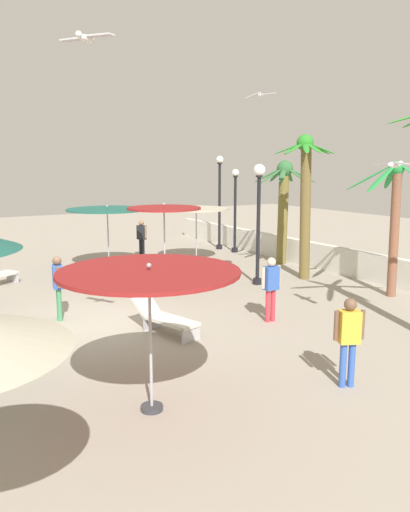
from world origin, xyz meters
name	(u,v)px	position (x,y,z in m)	size (l,w,h in m)	color
ground_plane	(88,324)	(0.00, 0.00, 0.00)	(56.00, 56.00, 0.00)	#9E9384
boundary_wall	(362,265)	(0.00, 9.72, 0.48)	(25.20, 0.30, 0.96)	silver
patio_umbrella_0	(196,211)	(-5.40, 6.21, 2.08)	(2.57, 2.57, 2.30)	#333338
patio_umbrella_1	(107,211)	(-5.95, 2.74, 2.22)	(2.97, 2.97, 2.43)	#333338
patio_umbrella_3	(149,276)	(4.89, -0.51, 2.23)	(2.83, 2.83, 2.43)	#333338
patio_umbrella_4	(164,213)	(-2.07, 3.17, 2.45)	(2.27, 2.27, 2.75)	#333338
palm_tree_0	(305,190)	(-1.18, 8.06, 3.05)	(2.05, 2.05, 4.91)	brown
palm_tree_1	(395,211)	(2.01, 8.70, 2.57)	(2.57, 2.69, 4.01)	brown
palm_tree_3	(284,199)	(-3.56, 9.10, 2.57)	(2.41, 2.42, 4.06)	brown
lamp_post_1	(259,209)	(-1.23, 6.15, 2.50)	(0.39, 0.39, 3.93)	black
lamp_post_2	(235,206)	(-6.72, 8.96, 2.09)	(0.32, 0.32, 3.71)	black
lamp_post_3	(220,196)	(-7.81, 8.83, 2.49)	(0.34, 0.34, 4.29)	black
lounge_chair_1	(164,317)	(1.57, 1.33, 0.39)	(1.97, 1.06, 0.84)	#B7B7BC
guest_0	(142,236)	(-7.39, 4.72, 0.98)	(0.53, 0.35, 1.63)	#26262D
guest_1	(271,283)	(2.17, 4.03, 1.00)	(0.24, 0.56, 1.65)	#D8333F
guest_2	(58,282)	(-0.66, -0.51, 1.00)	(0.55, 0.30, 1.66)	#3F8C59
guest_3	(349,334)	(5.87, 2.85, 0.99)	(0.36, 0.52, 1.63)	#3359B2
seagull_0	(261,95)	(-4.85, 8.85, 6.62)	(1.29, 0.65, 0.20)	white
seagull_1	(86,38)	(3.92, -1.04, 5.81)	(0.93, 0.62, 0.14)	white
seagull_2	(395,164)	(4.92, 4.93, 3.92)	(1.10, 0.39, 0.14)	white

